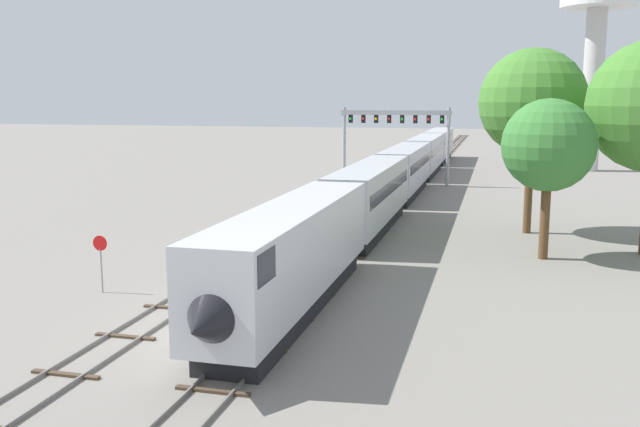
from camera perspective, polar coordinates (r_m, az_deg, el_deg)
name	(u,v)px	position (r m, az deg, el deg)	size (l,w,h in m)	color
ground_plane	(225,329)	(29.53, -7.80, -9.41)	(400.00, 400.00, 0.00)	gray
track_main	(424,176)	(86.78, 8.58, 3.11)	(2.60, 200.00, 0.16)	slate
track_near	(347,196)	(68.00, 2.20, 1.47)	(2.60, 160.00, 0.16)	slate
passenger_train	(406,169)	(69.17, 7.12, 3.66)	(3.04, 97.75, 4.80)	silver
signal_gantry	(395,127)	(76.80, 6.24, 7.06)	(12.10, 0.49, 8.58)	#999BA0
water_tower	(598,6)	(99.25, 21.91, 15.59)	(9.52, 9.52, 27.13)	beige
stop_sign	(101,256)	(35.73, -17.62, -3.33)	(0.76, 0.08, 2.88)	gray
trackside_tree_left	(533,102)	(50.85, 17.14, 8.73)	(7.45, 7.45, 12.99)	brown
trackside_tree_right	(549,146)	(42.79, 18.33, 5.31)	(5.46, 5.46, 9.54)	brown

